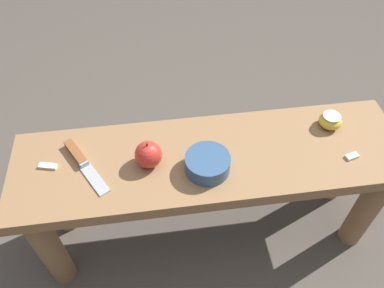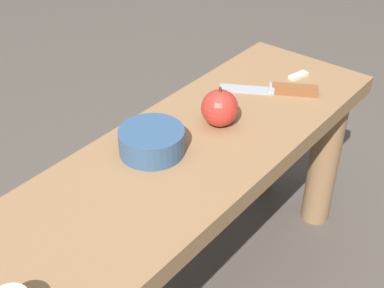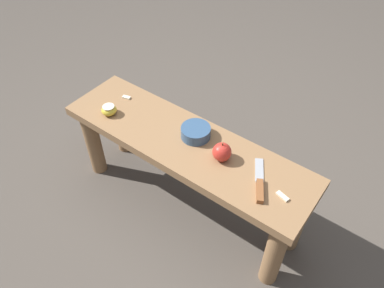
% 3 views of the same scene
% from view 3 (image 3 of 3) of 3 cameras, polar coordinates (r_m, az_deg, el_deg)
% --- Properties ---
extents(ground_plane, '(8.00, 8.00, 0.00)m').
position_cam_3_polar(ground_plane, '(1.88, -0.90, -8.89)').
color(ground_plane, '#4C443D').
extents(wooden_bench, '(1.14, 0.32, 0.43)m').
position_cam_3_polar(wooden_bench, '(1.62, -1.03, -2.05)').
color(wooden_bench, olive).
rests_on(wooden_bench, ground_plane).
extents(knife, '(0.13, 0.20, 0.02)m').
position_cam_3_polar(knife, '(1.40, 10.28, -6.22)').
color(knife, '#9EA0A5').
rests_on(knife, wooden_bench).
extents(apple_whole, '(0.08, 0.08, 0.09)m').
position_cam_3_polar(apple_whole, '(1.46, 4.58, -1.22)').
color(apple_whole, red).
rests_on(apple_whole, wooden_bench).
extents(apple_cut, '(0.07, 0.07, 0.04)m').
position_cam_3_polar(apple_cut, '(1.70, -12.53, 5.09)').
color(apple_cut, gold).
rests_on(apple_cut, wooden_bench).
extents(apple_slice_near_knife, '(0.05, 0.03, 0.01)m').
position_cam_3_polar(apple_slice_near_knife, '(1.39, 13.63, -7.74)').
color(apple_slice_near_knife, beige).
rests_on(apple_slice_near_knife, wooden_bench).
extents(apple_slice_center, '(0.04, 0.03, 0.01)m').
position_cam_3_polar(apple_slice_center, '(1.79, -9.97, 7.03)').
color(apple_slice_center, beige).
rests_on(apple_slice_center, wooden_bench).
extents(bowl, '(0.12, 0.12, 0.05)m').
position_cam_3_polar(bowl, '(1.55, 0.57, 1.82)').
color(bowl, '#335175').
rests_on(bowl, wooden_bench).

